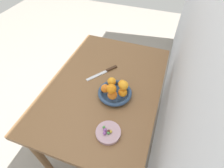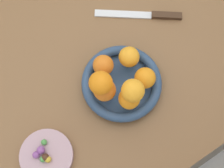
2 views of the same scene
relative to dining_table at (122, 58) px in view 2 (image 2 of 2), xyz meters
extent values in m
plane|color=gray|center=(0.00, 0.00, -0.65)|extent=(6.00, 6.00, 0.00)
cube|color=brown|center=(0.00, 0.00, 0.07)|extent=(1.10, 0.76, 0.04)
cylinder|color=navy|center=(0.07, 0.10, 0.10)|extent=(0.18, 0.18, 0.01)
torus|color=navy|center=(0.07, 0.10, 0.12)|extent=(0.22, 0.22, 0.03)
cylinder|color=#B28C99|center=(0.34, 0.15, 0.10)|extent=(0.14, 0.14, 0.02)
sphere|color=orange|center=(0.09, 0.15, 0.16)|extent=(0.06, 0.06, 0.06)
sphere|color=orange|center=(0.02, 0.13, 0.16)|extent=(0.06, 0.06, 0.06)
sphere|color=orange|center=(0.02, 0.06, 0.16)|extent=(0.06, 0.06, 0.06)
sphere|color=orange|center=(0.09, 0.04, 0.16)|extent=(0.06, 0.06, 0.06)
sphere|color=orange|center=(0.13, 0.10, 0.16)|extent=(0.06, 0.06, 0.06)
sphere|color=orange|center=(0.13, 0.10, 0.22)|extent=(0.06, 0.06, 0.06)
sphere|color=orange|center=(0.08, 0.15, 0.21)|extent=(0.06, 0.06, 0.06)
sphere|color=#472819|center=(0.34, 0.16, 0.12)|extent=(0.02, 0.02, 0.02)
sphere|color=gold|center=(0.34, 0.16, 0.12)|extent=(0.02, 0.02, 0.02)
sphere|color=#4C9947|center=(0.35, 0.16, 0.12)|extent=(0.02, 0.02, 0.02)
sphere|color=#4C9947|center=(0.33, 0.12, 0.12)|extent=(0.02, 0.02, 0.02)
sphere|color=#8C4C99|center=(0.34, 0.13, 0.12)|extent=(0.02, 0.02, 0.02)
sphere|color=#8C4C99|center=(0.36, 0.14, 0.12)|extent=(0.02, 0.02, 0.02)
sphere|color=#8C4C99|center=(0.34, 0.16, 0.12)|extent=(0.02, 0.02, 0.02)
cube|color=#3F2819|center=(-0.16, -0.01, 0.10)|extent=(0.08, 0.07, 0.01)
cube|color=silver|center=(-0.06, -0.09, 0.09)|extent=(0.15, 0.12, 0.01)
camera|label=1|loc=(0.77, 0.32, 0.98)|focal=28.00mm
camera|label=2|loc=(0.25, 0.32, 1.00)|focal=55.00mm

